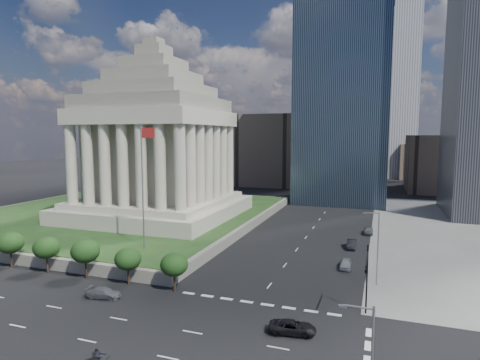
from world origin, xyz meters
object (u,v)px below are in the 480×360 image
at_px(suv_grey, 104,293).
at_px(parked_sedan_far, 369,230).
at_px(war_memorial, 156,129).
at_px(pickup_truck, 293,327).
at_px(flagpole, 143,179).
at_px(traffic_signal_ne, 367,274).
at_px(motorcycle_trail, 96,359).
at_px(street_lamp_north, 377,244).
at_px(parked_sedan_mid, 351,244).
at_px(parked_sedan_near, 346,264).

xyz_separation_m(suv_grey, parked_sedan_far, (29.74, 44.78, 0.10)).
bearing_deg(war_memorial, pickup_truck, -45.07).
xyz_separation_m(flagpole, traffic_signal_ne, (34.33, -10.30, -7.86)).
xyz_separation_m(parked_sedan_far, motorcycle_trail, (-20.26, -57.80, 0.29)).
xyz_separation_m(street_lamp_north, parked_sedan_mid, (-4.33, 17.06, -4.93)).
bearing_deg(pickup_truck, street_lamp_north, -33.84).
distance_m(war_memorial, flagpole, 28.16).
height_order(pickup_truck, parked_sedan_near, parked_sedan_near).
relative_size(flagpole, street_lamp_north, 2.00).
relative_size(war_memorial, flagpole, 1.95).
height_order(street_lamp_north, suv_grey, street_lamp_north).
bearing_deg(parked_sedan_mid, parked_sedan_near, -92.01).
distance_m(traffic_signal_ne, parked_sedan_mid, 28.93).
xyz_separation_m(flagpole, pickup_truck, (27.52, -15.79, -12.45)).
height_order(pickup_truck, parked_sedan_mid, parked_sedan_mid).
height_order(war_memorial, suv_grey, war_memorial).
xyz_separation_m(traffic_signal_ne, street_lamp_north, (0.83, 11.30, 0.41)).
relative_size(flagpole, parked_sedan_mid, 4.48).
relative_size(street_lamp_north, parked_sedan_far, 2.31).
relative_size(parked_sedan_near, parked_sedan_mid, 0.93).
bearing_deg(flagpole, parked_sedan_mid, 30.36).
bearing_deg(flagpole, parked_sedan_near, 12.18).
xyz_separation_m(flagpole, parked_sedan_far, (33.33, 29.98, -12.38)).
xyz_separation_m(parked_sedan_mid, motorcycle_trail, (-17.76, -45.88, 0.29)).
bearing_deg(suv_grey, flagpole, 4.86).
bearing_deg(parked_sedan_near, street_lamp_north, -54.20).
relative_size(war_memorial, street_lamp_north, 3.90).
bearing_deg(motorcycle_trail, war_memorial, 112.14).
distance_m(flagpole, traffic_signal_ne, 36.69).
distance_m(pickup_truck, suv_grey, 23.94).
bearing_deg(war_memorial, motorcycle_trail, -64.03).
xyz_separation_m(suv_grey, parked_sedan_mid, (27.24, 32.85, 0.10)).
height_order(traffic_signal_ne, parked_sedan_mid, traffic_signal_ne).
bearing_deg(parked_sedan_near, pickup_truck, -100.01).
bearing_deg(parked_sedan_far, flagpole, -138.73).
bearing_deg(suv_grey, parked_sedan_far, -42.38).
relative_size(traffic_signal_ne, street_lamp_north, 0.80).
relative_size(street_lamp_north, parked_sedan_near, 2.41).
height_order(pickup_truck, motorcycle_trail, motorcycle_trail).
xyz_separation_m(street_lamp_north, suv_grey, (-31.56, -15.79, -5.03)).
bearing_deg(traffic_signal_ne, parked_sedan_far, 91.42).
height_order(street_lamp_north, parked_sedan_far, street_lamp_north).
relative_size(flagpole, parked_sedan_near, 4.82).
bearing_deg(suv_grey, traffic_signal_ne, -90.48).
relative_size(parked_sedan_mid, motorcycle_trail, 1.62).
bearing_deg(pickup_truck, war_memorial, 35.56).
bearing_deg(parked_sedan_near, flagpole, -169.43).
bearing_deg(traffic_signal_ne, motorcycle_trail, -140.52).
height_order(flagpole, traffic_signal_ne, flagpole).
height_order(war_memorial, pickup_truck, war_memorial).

